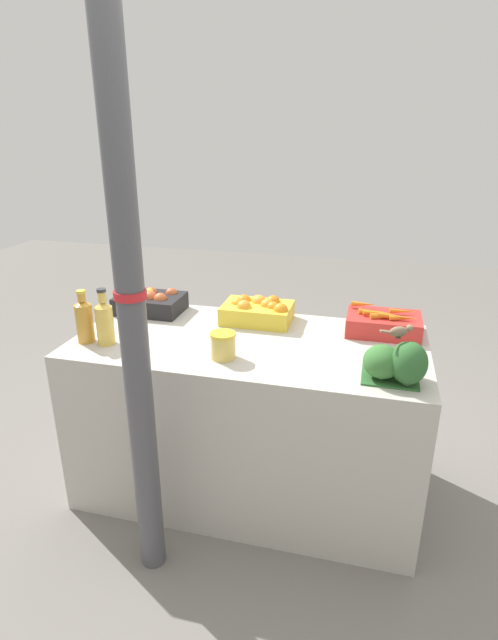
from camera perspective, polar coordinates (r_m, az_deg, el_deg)
name	(u,v)px	position (r m, az deg, el deg)	size (l,w,h in m)	color
ground_plane	(249,484)	(2.76, 0.00, -18.19)	(10.00, 10.00, 0.00)	slate
market_table	(249,416)	(2.52, 0.00, -10.93)	(1.63, 0.80, 0.82)	#B7B2A8
support_pole	(133,323)	(1.81, -13.15, -0.37)	(0.12, 0.12, 2.20)	#4C4C51
apple_crate	(150,301)	(2.72, -11.28, 2.11)	(0.35, 0.24, 0.13)	black
orange_crate	(258,310)	(2.53, 1.00, 1.11)	(0.35, 0.24, 0.13)	gold
carrot_crate	(384,323)	(2.47, 15.13, -0.35)	(0.35, 0.24, 0.13)	red
broccoli_pile	(398,362)	(2.01, 16.69, -4.62)	(0.24, 0.21, 0.18)	#2D602D
juice_bottle_amber	(84,320)	(2.39, -18.31, -0.02)	(0.08, 0.08, 0.25)	gold
juice_bottle_golden	(105,321)	(2.34, -16.17, -0.16)	(0.08, 0.08, 0.26)	gold
pickle_jar	(223,345)	(2.13, -2.98, -2.91)	(0.11, 0.11, 0.12)	#DBBC56
sparrow_bird	(400,331)	(1.97, 16.86, -1.23)	(0.13, 0.07, 0.05)	#4C3D2D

